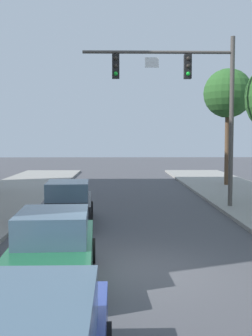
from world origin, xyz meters
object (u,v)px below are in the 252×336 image
(car_lead_black, at_px, (68,205))
(car_following_green, at_px, (54,250))
(street_tree_third, at_px, (228,94))
(traffic_signal_mast, at_px, (189,89))

(car_lead_black, distance_m, car_following_green, 6.34)
(car_lead_black, bearing_deg, car_following_green, -86.17)
(car_lead_black, height_order, car_following_green, same)
(car_following_green, distance_m, street_tree_third, 20.74)
(traffic_signal_mast, relative_size, car_following_green, 1.74)
(traffic_signal_mast, distance_m, street_tree_third, 9.47)
(traffic_signal_mast, relative_size, street_tree_third, 1.00)
(street_tree_third, bearing_deg, car_lead_black, -127.12)
(traffic_signal_mast, distance_m, car_following_green, 11.56)
(traffic_signal_mast, height_order, car_following_green, traffic_signal_mast)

